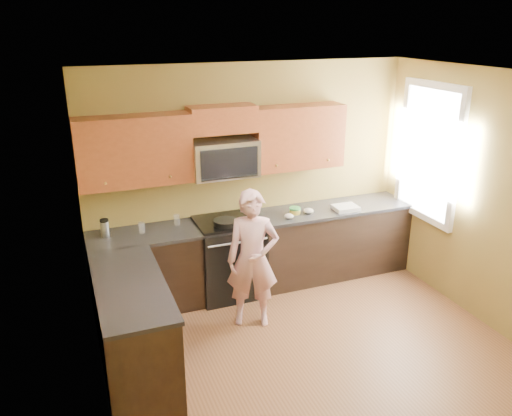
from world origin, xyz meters
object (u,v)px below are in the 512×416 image
stove (229,257)px  butter_tub (295,214)px  travel_mug (106,237)px  frying_pan (226,225)px  microwave (224,176)px  woman (253,259)px

stove → butter_tub: butter_tub is taller
stove → travel_mug: bearing=176.6°
frying_pan → travel_mug: (-1.30, 0.21, -0.03)m
microwave → travel_mug: 1.48m
microwave → travel_mug: size_ratio=3.77×
stove → frying_pan: size_ratio=1.96×
stove → butter_tub: size_ratio=6.90×
stove → travel_mug: 1.45m
frying_pan → butter_tub: (0.92, 0.12, -0.03)m
microwave → frying_pan: size_ratio=1.56×
microwave → butter_tub: bearing=-9.5°
microwave → frying_pan: microwave is taller
woman → butter_tub: woman is taller
stove → microwave: bearing=90.0°
stove → butter_tub: bearing=-1.1°
frying_pan → butter_tub: frying_pan is taller
woman → travel_mug: size_ratio=7.53×
butter_tub → travel_mug: (-2.23, 0.10, 0.00)m
frying_pan → microwave: bearing=53.5°
stove → woman: (0.03, -0.71, 0.28)m
stove → frying_pan: frying_pan is taller
stove → butter_tub: (0.85, -0.02, 0.45)m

